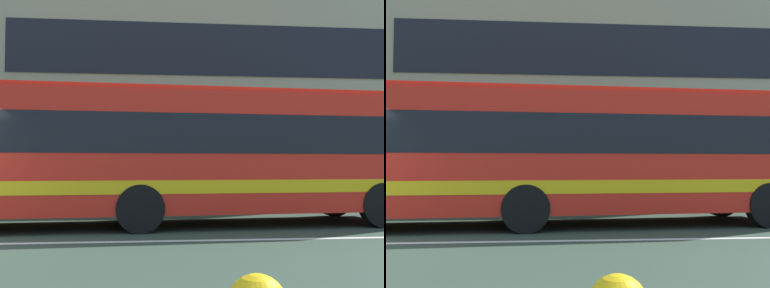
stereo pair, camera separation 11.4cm
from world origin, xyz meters
The scene contains 3 objects.
hedge_row_far centered at (1.34, 5.71, 0.45)m, with size 17.08×1.10×0.91m, color #3A6825.
apartment_block_right centered at (7.65, 13.71, 5.00)m, with size 18.98×9.99×9.99m.
transit_bus centered at (4.56, 2.21, 1.71)m, with size 11.53×3.27×3.10m.
Camera 2 is at (4.16, -8.53, 1.40)m, focal length 43.13 mm.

